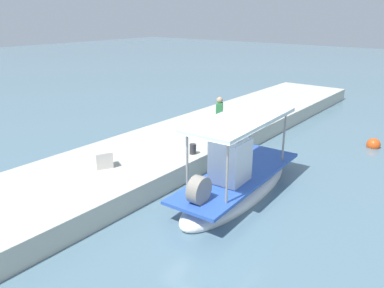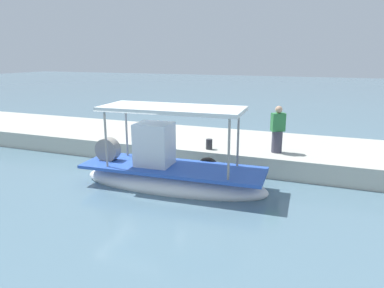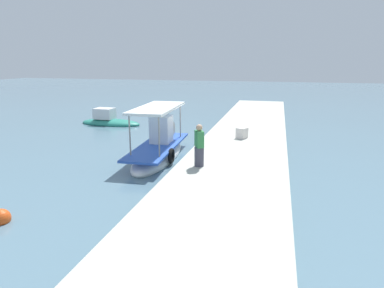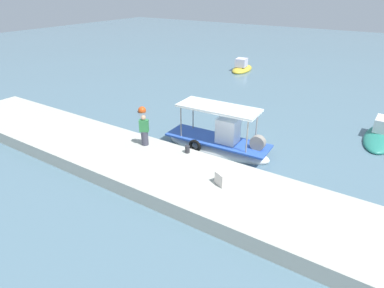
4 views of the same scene
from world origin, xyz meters
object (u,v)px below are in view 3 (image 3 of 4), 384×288
at_px(fisherman_near_bollard, 199,147).
at_px(marker_buoy, 1,218).
at_px(cargo_crate, 242,133).
at_px(mooring_bollard, 201,146).
at_px(moored_boat_mid, 110,122).
at_px(main_fishing_boat, 159,149).

xyz_separation_m(fisherman_near_bollard, marker_buoy, (-4.71, 5.09, -1.36)).
bearing_deg(fisherman_near_bollard, cargo_crate, -11.92).
bearing_deg(mooring_bollard, moored_boat_mid, 48.11).
height_order(main_fishing_boat, cargo_crate, main_fishing_boat).
bearing_deg(mooring_bollard, fisherman_near_bollard, -168.80).
bearing_deg(fisherman_near_bollard, marker_buoy, 132.81).
relative_size(main_fishing_boat, marker_buoy, 10.50).
distance_m(mooring_bollard, marker_buoy, 8.51).
distance_m(main_fishing_boat, cargo_crate, 4.53).
bearing_deg(cargo_crate, moored_boat_mid, 63.90).
distance_m(mooring_bollard, cargo_crate, 3.28).
bearing_deg(main_fishing_boat, fisherman_near_bollard, -137.09).
bearing_deg(moored_boat_mid, fisherman_near_bollard, -137.87).
xyz_separation_m(cargo_crate, marker_buoy, (-9.98, 6.20, -0.88)).
bearing_deg(cargo_crate, fisherman_near_bollard, 168.08).
xyz_separation_m(mooring_bollard, cargo_crate, (2.87, -1.59, 0.09)).
relative_size(cargo_crate, marker_buoy, 0.96).
bearing_deg(marker_buoy, cargo_crate, -31.86).
distance_m(main_fishing_boat, fisherman_near_bollard, 4.17).
bearing_deg(fisherman_near_bollard, main_fishing_boat, 42.91).
xyz_separation_m(main_fishing_boat, marker_buoy, (-7.68, 2.33, -0.35)).
relative_size(mooring_bollard, moored_boat_mid, 0.08).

